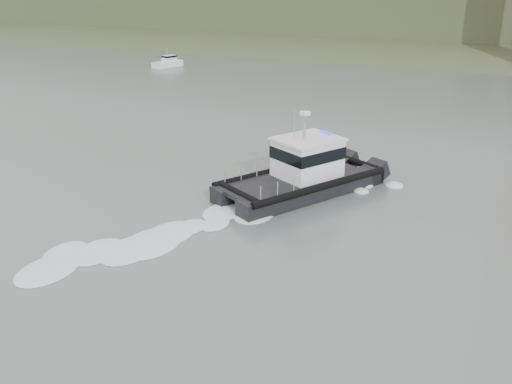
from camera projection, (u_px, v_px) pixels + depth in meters
ground at (180, 270)px, 29.12m from camera, size 400.00×400.00×0.00m
headlands at (461, 5)px, 133.18m from camera, size 500.00×105.36×27.12m
patrol_boat at (303, 172)px, 38.97m from camera, size 9.67×12.64×5.84m
motorboat at (168, 62)px, 91.73m from camera, size 3.27×5.44×2.84m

